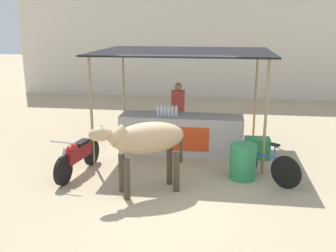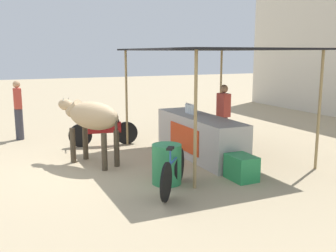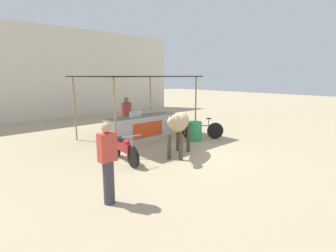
% 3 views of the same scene
% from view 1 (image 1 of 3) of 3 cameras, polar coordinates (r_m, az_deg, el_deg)
% --- Properties ---
extents(ground_plane, '(60.00, 60.00, 0.00)m').
position_cam_1_polar(ground_plane, '(7.86, 0.13, -8.99)').
color(ground_plane, tan).
extents(building_wall_far, '(16.00, 0.50, 5.24)m').
position_cam_1_polar(building_wall_far, '(17.00, 4.90, 12.98)').
color(building_wall_far, beige).
rests_on(building_wall_far, ground).
extents(stall_counter, '(3.00, 0.82, 0.96)m').
position_cam_1_polar(stall_counter, '(9.74, 1.94, -1.19)').
color(stall_counter, '#B2ADA8').
rests_on(stall_counter, ground).
extents(stall_awning, '(4.20, 3.20, 2.50)m').
position_cam_1_polar(stall_awning, '(9.69, 2.24, 10.29)').
color(stall_awning, black).
rests_on(stall_awning, ground).
extents(water_bottle_row, '(0.52, 0.07, 0.25)m').
position_cam_1_polar(water_bottle_row, '(9.59, -0.14, 2.23)').
color(water_bottle_row, silver).
rests_on(water_bottle_row, stall_counter).
extents(vendor_behind_counter, '(0.34, 0.22, 1.65)m').
position_cam_1_polar(vendor_behind_counter, '(10.39, 1.46, 1.95)').
color(vendor_behind_counter, '#383842').
rests_on(vendor_behind_counter, ground).
extents(cooler_box, '(0.60, 0.44, 0.48)m').
position_cam_1_polar(cooler_box, '(9.71, 12.78, -3.11)').
color(cooler_box, '#268C4C').
rests_on(cooler_box, ground).
extents(water_barrel, '(0.55, 0.55, 0.75)m').
position_cam_1_polar(water_barrel, '(8.32, 10.79, -5.10)').
color(water_barrel, '#2D8C51').
rests_on(water_barrel, ground).
extents(cow, '(1.77, 1.21, 1.44)m').
position_cam_1_polar(cow, '(7.34, -3.30, -2.14)').
color(cow, tan).
rests_on(cow, ground).
extents(motorcycle_parked, '(0.55, 1.79, 0.90)m').
position_cam_1_polar(motorcycle_parked, '(8.59, -13.00, -4.19)').
color(motorcycle_parked, black).
rests_on(motorcycle_parked, ground).
extents(bicycle_leaning, '(1.32, 1.07, 0.85)m').
position_cam_1_polar(bicycle_leaning, '(8.30, 13.80, -5.50)').
color(bicycle_leaning, black).
rests_on(bicycle_leaning, ground).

